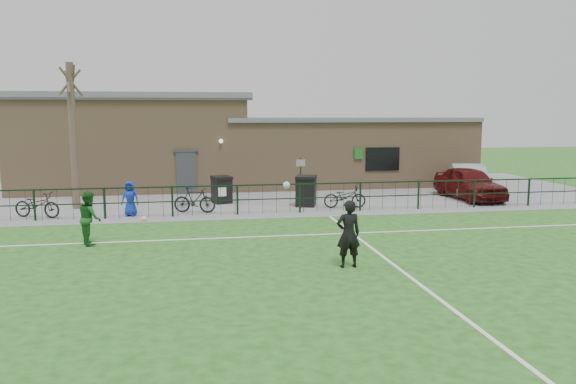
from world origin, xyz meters
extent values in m
plane|color=#205619|center=(0.00, 0.00, 0.00)|extent=(90.00, 90.00, 0.00)
cube|color=slate|center=(0.00, 13.50, 0.01)|extent=(34.00, 13.00, 0.02)
cube|color=white|center=(0.00, 7.80, 0.00)|extent=(28.00, 0.10, 0.01)
cube|color=white|center=(0.00, 4.00, 0.00)|extent=(28.00, 0.10, 0.01)
cube|color=white|center=(2.00, 0.00, 0.00)|extent=(0.10, 16.00, 0.01)
cube|color=black|center=(0.00, 8.00, 0.60)|extent=(28.00, 0.10, 1.20)
cylinder|color=#4A382D|center=(-8.00, 10.50, 3.00)|extent=(0.30, 0.30, 6.00)
cube|color=black|center=(-1.95, 10.96, 0.57)|extent=(0.93, 1.00, 1.10)
cube|color=black|center=(1.56, 9.54, 0.62)|extent=(1.04, 1.11, 1.21)
cylinder|color=black|center=(1.52, 10.58, 1.02)|extent=(0.08, 0.08, 2.00)
imported|color=#4D0D0E|center=(9.38, 10.15, 0.76)|extent=(1.96, 4.43, 1.48)
imported|color=#989B9F|center=(10.08, 11.59, 0.75)|extent=(2.98, 4.70, 1.46)
imported|color=black|center=(-9.07, 8.64, 0.51)|extent=(1.98, 1.28, 0.98)
imported|color=black|center=(-3.15, 8.69, 0.53)|extent=(1.76, 0.91, 1.02)
imported|color=black|center=(3.07, 8.78, 0.48)|extent=(1.82, 0.80, 0.93)
imported|color=#122DAF|center=(-5.61, 8.40, 0.70)|extent=(0.74, 0.55, 1.36)
imported|color=black|center=(0.74, 0.04, 0.89)|extent=(0.66, 0.45, 1.77)
sphere|color=white|center=(-0.32, 3.39, 1.76)|extent=(0.22, 0.22, 0.22)
imported|color=#18551D|center=(-6.33, 3.85, 0.82)|extent=(0.85, 0.95, 1.63)
sphere|color=white|center=(-5.02, 7.25, 0.11)|extent=(0.21, 0.21, 0.21)
cube|color=#9D7D58|center=(0.00, 16.50, 1.75)|extent=(24.00, 5.00, 3.50)
cube|color=#9D7D58|center=(-6.24, 16.50, 4.10)|extent=(11.52, 5.00, 1.20)
cube|color=#515458|center=(-6.24, 16.50, 4.82)|extent=(12.02, 5.40, 0.28)
cube|color=#515458|center=(5.28, 16.50, 3.60)|extent=(13.44, 5.30, 0.22)
cube|color=#383A3D|center=(-3.50, 13.97, 1.05)|extent=(1.00, 0.08, 2.10)
cube|color=black|center=(6.50, 13.97, 1.60)|extent=(1.80, 0.08, 1.20)
cube|color=#19661E|center=(5.20, 13.92, 1.90)|extent=(0.45, 0.04, 0.55)
camera|label=1|loc=(-3.21, -13.72, 4.03)|focal=35.00mm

